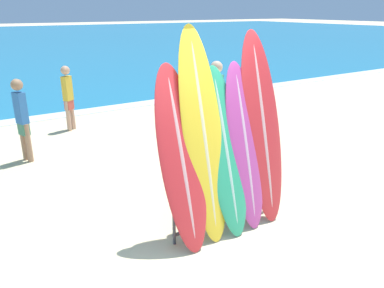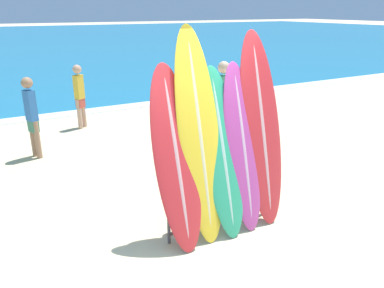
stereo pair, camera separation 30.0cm
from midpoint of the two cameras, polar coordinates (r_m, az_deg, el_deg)
ground_plane at (r=4.52m, az=5.05°, el=-17.09°), size 160.00×160.00×0.00m
surfboard_rack at (r=4.85m, az=3.27°, el=-7.59°), size 1.55×0.04×0.89m
surfboard_slot_0 at (r=4.32m, az=-3.63°, el=-2.39°), size 0.55×0.74×2.15m
surfboard_slot_1 at (r=4.44m, az=-0.19°, el=1.10°), size 0.55×0.73×2.57m
surfboard_slot_2 at (r=4.63m, az=3.29°, el=-1.30°), size 0.52×0.72×2.08m
surfboard_slot_3 at (r=4.79m, az=6.27°, el=-0.44°), size 0.49×0.67×2.12m
surfboard_slot_4 at (r=4.96m, az=8.95°, el=2.40°), size 0.59×0.74×2.48m
person_near_water at (r=7.48m, az=2.49°, el=6.41°), size 0.29×0.24×1.77m
person_mid_beach at (r=9.21m, az=-19.26°, el=6.96°), size 0.26×0.24×1.51m
person_far_left at (r=7.57m, az=-25.53°, el=3.67°), size 0.22×0.26×1.55m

